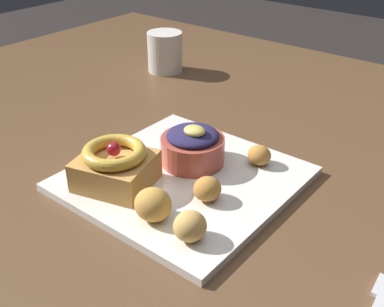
% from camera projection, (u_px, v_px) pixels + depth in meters
% --- Properties ---
extents(dining_table, '(1.54, 1.03, 0.73)m').
position_uv_depth(dining_table, '(233.00, 168.00, 0.88)').
color(dining_table, brown).
rests_on(dining_table, ground_plane).
extents(front_plate, '(0.30, 0.30, 0.01)m').
position_uv_depth(front_plate, '(184.00, 179.00, 0.69)').
color(front_plate, white).
rests_on(front_plate, dining_table).
extents(cake_slice, '(0.12, 0.12, 0.07)m').
position_uv_depth(cake_slice, '(115.00, 166.00, 0.65)').
color(cake_slice, '#C68E47').
rests_on(cake_slice, front_plate).
extents(berry_ramekin, '(0.10, 0.10, 0.07)m').
position_uv_depth(berry_ramekin, '(193.00, 146.00, 0.71)').
color(berry_ramekin, '#B24C3D').
rests_on(berry_ramekin, front_plate).
extents(fritter_front, '(0.04, 0.04, 0.03)m').
position_uv_depth(fritter_front, '(207.00, 189.00, 0.63)').
color(fritter_front, '#BC7F38').
rests_on(fritter_front, front_plate).
extents(fritter_middle, '(0.05, 0.05, 0.04)m').
position_uv_depth(fritter_middle, '(153.00, 204.00, 0.59)').
color(fritter_middle, gold).
rests_on(fritter_middle, front_plate).
extents(fritter_back, '(0.04, 0.03, 0.03)m').
position_uv_depth(fritter_back, '(259.00, 155.00, 0.71)').
color(fritter_back, '#BC7F38').
rests_on(fritter_back, front_plate).
extents(fritter_extra, '(0.04, 0.04, 0.04)m').
position_uv_depth(fritter_extra, '(190.00, 226.00, 0.56)').
color(fritter_extra, tan).
rests_on(fritter_extra, front_plate).
extents(coffee_mug, '(0.08, 0.08, 0.09)m').
position_uv_depth(coffee_mug, '(165.00, 52.00, 1.09)').
color(coffee_mug, silver).
rests_on(coffee_mug, dining_table).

